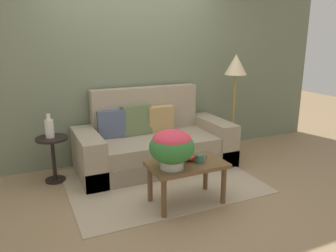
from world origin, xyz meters
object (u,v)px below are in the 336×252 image
coffee_table (187,170)px  side_table (53,151)px  table_vase (49,128)px  snack_bowl (190,157)px  couch (153,144)px  potted_plant (172,146)px  coffee_mug (200,159)px  floor_lamp (236,73)px

coffee_table → side_table: 1.69m
table_vase → coffee_table: bearing=-43.5°
side_table → snack_bowl: side_table is taller
side_table → table_vase: size_ratio=1.94×
couch → coffee_table: (-0.08, -1.14, 0.08)m
potted_plant → coffee_mug: (0.34, 0.02, -0.19)m
couch → side_table: couch is taller
potted_plant → snack_bowl: bearing=23.4°
coffee_table → snack_bowl: bearing=38.5°
coffee_table → floor_lamp: size_ratio=0.54×
potted_plant → floor_lamp: bearing=37.4°
potted_plant → side_table: bearing=129.4°
coffee_table → snack_bowl: size_ratio=5.67×
coffee_mug → table_vase: table_vase is taller
floor_lamp → snack_bowl: floor_lamp is taller
couch → side_table: size_ratio=3.69×
coffee_table → table_vase: 1.73m
couch → potted_plant: 1.30m
coffee_table → snack_bowl: 0.14m
coffee_mug → couch: bearing=92.3°
couch → table_vase: couch is taller
coffee_mug → snack_bowl: 0.12m
coffee_table → table_vase: size_ratio=2.77×
table_vase → floor_lamp: bearing=-0.6°
coffee_mug → side_table: bearing=138.0°
side_table → coffee_mug: (1.35, -1.22, 0.11)m
coffee_table → table_vase: (-1.24, 1.18, 0.30)m
coffee_table → potted_plant: bearing=-161.9°
potted_plant → coffee_mug: size_ratio=3.38×
floor_lamp → table_vase: size_ratio=5.12×
side_table → floor_lamp: size_ratio=0.38×
floor_lamp → coffee_mug: bearing=-136.4°
couch → side_table: 1.31m
floor_lamp → potted_plant: (-1.59, -1.22, -0.53)m
coffee_mug → snack_bowl: coffee_mug is taller
floor_lamp → coffee_mug: floor_lamp is taller
coffee_table → coffee_mug: 0.18m
coffee_table → potted_plant: size_ratio=1.78×
coffee_table → table_vase: table_vase is taller
coffee_mug → table_vase: 1.84m
snack_bowl → potted_plant: bearing=-156.6°
floor_lamp → table_vase: (-2.62, 0.03, -0.54)m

